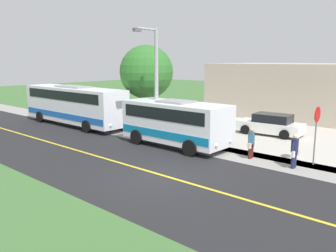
# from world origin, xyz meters

# --- Properties ---
(ground_plane) EXTENTS (120.00, 120.00, 0.00)m
(ground_plane) POSITION_xyz_m (0.00, 0.00, 0.00)
(ground_plane) COLOR #3D6633
(road_surface) EXTENTS (8.00, 100.00, 0.01)m
(road_surface) POSITION_xyz_m (0.00, 0.00, 0.00)
(road_surface) COLOR black
(road_surface) RESTS_ON ground
(sidewalk) EXTENTS (2.40, 100.00, 0.01)m
(sidewalk) POSITION_xyz_m (-5.20, 0.00, 0.00)
(sidewalk) COLOR gray
(sidewalk) RESTS_ON ground
(parking_lot_surface) EXTENTS (14.00, 36.00, 0.01)m
(parking_lot_surface) POSITION_xyz_m (-12.40, 3.00, 0.00)
(parking_lot_surface) COLOR #B2ADA3
(parking_lot_surface) RESTS_ON ground
(road_centre_line) EXTENTS (0.16, 100.00, 0.00)m
(road_centre_line) POSITION_xyz_m (0.00, 0.00, 0.01)
(road_centre_line) COLOR gold
(road_centre_line) RESTS_ON ground
(shuttle_bus_front) EXTENTS (2.73, 6.75, 2.73)m
(shuttle_bus_front) POSITION_xyz_m (-4.54, -3.08, 1.51)
(shuttle_bus_front) COLOR white
(shuttle_bus_front) RESTS_ON ground
(transit_bus_rear) EXTENTS (2.57, 10.53, 3.09)m
(transit_bus_rear) POSITION_xyz_m (-4.46, -13.47, 1.70)
(transit_bus_rear) COLOR white
(transit_bus_rear) RESTS_ON ground
(pedestrian_with_bags) EXTENTS (0.72, 0.34, 1.63)m
(pedestrian_with_bags) POSITION_xyz_m (-4.94, 3.94, 0.87)
(pedestrian_with_bags) COLOR #1E2347
(pedestrian_with_bags) RESTS_ON ground
(pedestrian_waiting) EXTENTS (0.72, 0.34, 1.62)m
(pedestrian_waiting) POSITION_xyz_m (-5.10, 1.60, 0.86)
(pedestrian_waiting) COLOR #4C1919
(pedestrian_waiting) RESTS_ON ground
(stop_sign) EXTENTS (0.76, 0.07, 2.88)m
(stop_sign) POSITION_xyz_m (-6.10, 4.47, 1.96)
(stop_sign) COLOR slate
(stop_sign) RESTS_ON ground
(street_light_pole) EXTENTS (1.97, 0.24, 7.02)m
(street_light_pole) POSITION_xyz_m (-4.86, -5.06, 3.91)
(street_light_pole) COLOR #9E9EA3
(street_light_pole) RESTS_ON ground
(parked_car_near) EXTENTS (2.26, 4.52, 1.45)m
(parked_car_near) POSITION_xyz_m (-11.33, -0.30, 0.69)
(parked_car_near) COLOR white
(parked_car_near) RESTS_ON ground
(tree_curbside) EXTENTS (3.94, 3.94, 6.16)m
(tree_curbside) POSITION_xyz_m (-7.40, -8.34, 4.18)
(tree_curbside) COLOR #4C3826
(tree_curbside) RESTS_ON ground
(commercial_building) EXTENTS (10.00, 16.73, 4.74)m
(commercial_building) POSITION_xyz_m (-21.40, -1.20, 2.37)
(commercial_building) COLOR #B7A893
(commercial_building) RESTS_ON ground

